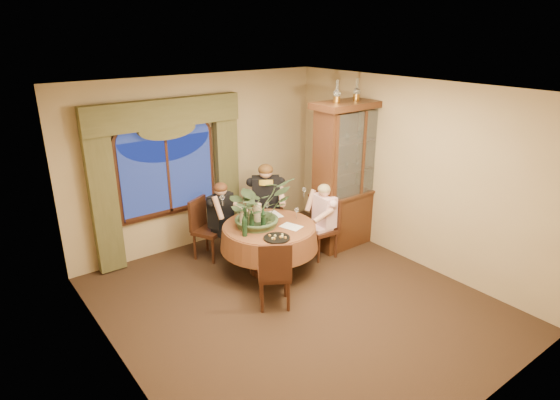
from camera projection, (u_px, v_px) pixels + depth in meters
floor at (295, 303)px, 6.27m from camera, size 5.00×5.00×0.00m
wall_back at (200, 162)px, 7.65m from camera, size 4.50×0.00×4.50m
wall_right at (412, 173)px, 7.06m from camera, size 0.00×5.00×5.00m
ceiling at (297, 90)px, 5.30m from camera, size 5.00×5.00×0.00m
window at (168, 175)px, 7.29m from camera, size 1.62×0.10×1.32m
arched_transom at (164, 126)px, 7.02m from camera, size 1.60×0.06×0.44m
drapery_left at (103, 197)px, 6.71m from camera, size 0.38×0.14×2.32m
drapery_right at (227, 172)px, 7.88m from camera, size 0.38×0.14×2.32m
swag_valance at (165, 113)px, 6.89m from camera, size 2.45×0.16×0.42m
dining_table at (269, 248)px, 6.97m from camera, size 1.78×1.78×0.75m
china_cabinet at (352, 174)px, 7.69m from camera, size 1.48×0.58×2.40m
oil_lamp_left at (337, 91)px, 6.97m from camera, size 0.11×0.11×0.34m
oil_lamp_center at (357, 89)px, 7.21m from camera, size 0.11×0.11×0.34m
oil_lamp_right at (375, 87)px, 7.45m from camera, size 0.11×0.11×0.34m
chair_right at (322, 228)px, 7.40m from camera, size 0.46×0.46×0.96m
chair_back_right at (271, 215)px, 7.92m from camera, size 0.59×0.59×0.96m
chair_back at (209, 229)px, 7.36m from camera, size 0.57×0.57×0.96m
chair_front_left at (274, 272)px, 6.08m from camera, size 0.58×0.58×0.96m
person_pink at (324, 220)px, 7.40m from camera, size 0.43×0.47×1.21m
person_back at (221, 220)px, 7.33m from camera, size 0.57×0.54×1.25m
person_scarf at (266, 205)px, 7.73m from camera, size 0.68×0.67×1.42m
stoneware_vase at (258, 214)px, 6.86m from camera, size 0.16×0.16×0.30m
centerpiece_plant at (258, 184)px, 6.65m from camera, size 0.97×1.08×0.84m
olive_bowl at (272, 224)px, 6.81m from camera, size 0.15×0.15×0.05m
cheese_platter at (277, 238)px, 6.40m from camera, size 0.36×0.36×0.02m
wine_bottle_0 at (263, 219)px, 6.63m from camera, size 0.07×0.07×0.33m
wine_bottle_1 at (251, 218)px, 6.68m from camera, size 0.07×0.07×0.33m
wine_bottle_2 at (244, 216)px, 6.75m from camera, size 0.07×0.07×0.33m
wine_bottle_3 at (252, 222)px, 6.55m from camera, size 0.07×0.07×0.33m
wine_bottle_4 at (245, 225)px, 6.43m from camera, size 0.07×0.07×0.33m
wine_bottle_5 at (242, 219)px, 6.62m from camera, size 0.07×0.07×0.33m
tasting_paper_0 at (291, 227)px, 6.78m from camera, size 0.29×0.35×0.00m
tasting_paper_1 at (273, 215)px, 7.21m from camera, size 0.25×0.33×0.00m
wine_glass_person_pink at (297, 213)px, 7.05m from camera, size 0.07×0.07×0.18m
wine_glass_person_back at (242, 213)px, 7.05m from camera, size 0.07×0.07×0.18m
wine_glass_person_scarf at (267, 208)px, 7.26m from camera, size 0.07×0.07×0.18m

